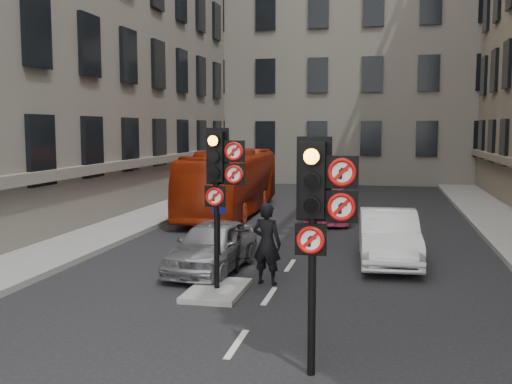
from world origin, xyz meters
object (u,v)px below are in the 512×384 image
at_px(car_pink, 330,205).
at_px(bus_red, 231,182).
at_px(signal_far, 220,173).
at_px(car_white, 388,237).
at_px(motorcyclist, 267,244).
at_px(info_sign, 219,230).
at_px(motorcycle, 241,246).
at_px(car_silver, 212,246).
at_px(signal_near, 319,205).

xyz_separation_m(car_pink, bus_red, (-4.29, 1.03, 0.76)).
distance_m(signal_far, car_white, 5.75).
height_order(car_white, motorcyclist, motorcyclist).
relative_size(motorcyclist, info_sign, 1.07).
relative_size(car_white, motorcycle, 2.30).
bearing_deg(car_white, signal_far, -136.52).
distance_m(signal_far, info_sign, 1.61).
height_order(car_pink, motorcyclist, motorcyclist).
bearing_deg(motorcycle, car_pink, 72.69).
height_order(car_silver, car_pink, car_silver).
relative_size(car_silver, motorcyclist, 1.98).
bearing_deg(info_sign, car_pink, 75.33).
xyz_separation_m(car_silver, car_pink, (2.23, 8.94, -0.04)).
bearing_deg(car_silver, car_white, 27.84).
distance_m(bus_red, motorcyclist, 11.58).
bearing_deg(bus_red, car_white, -52.56).
bearing_deg(car_pink, motorcyclist, -94.80).
bearing_deg(motorcyclist, signal_far, 61.71).
xyz_separation_m(car_white, motorcyclist, (-2.83, -2.93, 0.25)).
height_order(signal_far, car_pink, signal_far).
bearing_deg(car_silver, signal_far, -64.61).
bearing_deg(signal_near, bus_red, 108.76).
bearing_deg(motorcyclist, bus_red, -59.18).
bearing_deg(info_sign, motorcyclist, 8.43).
xyz_separation_m(signal_far, motorcyclist, (0.86, 1.01, -1.73)).
xyz_separation_m(motorcyclist, info_sign, (-1.09, -0.27, 0.32)).
distance_m(car_pink, bus_red, 4.48).
height_order(signal_near, car_pink, signal_near).
distance_m(car_silver, car_pink, 9.22).
bearing_deg(info_sign, car_white, 33.88).
bearing_deg(bus_red, car_silver, -79.91).
bearing_deg(motorcycle, signal_near, -73.75).
distance_m(car_white, motorcycle, 4.08).
xyz_separation_m(signal_near, motorcycle, (-2.74, 6.55, -2.01)).
bearing_deg(motorcyclist, info_sign, 25.90).
distance_m(signal_far, car_pink, 11.24).
distance_m(car_white, bus_red, 10.38).
bearing_deg(signal_near, info_sign, 120.85).
xyz_separation_m(signal_near, car_silver, (-3.37, 6.01, -1.92)).
bearing_deg(signal_far, signal_near, -56.98).
distance_m(bus_red, info_sign, 11.54).
bearing_deg(signal_far, car_silver, 110.91).
height_order(car_pink, bus_red, bus_red).
height_order(signal_far, motorcycle, signal_far).
height_order(bus_red, info_sign, bus_red).
bearing_deg(motorcycle, car_silver, -145.18).
relative_size(car_white, info_sign, 2.40).
distance_m(car_white, car_pink, 7.36).
xyz_separation_m(car_white, info_sign, (-3.93, -3.19, 0.58)).
bearing_deg(car_pink, car_silver, -105.33).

